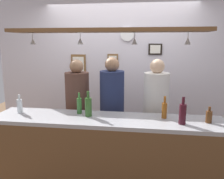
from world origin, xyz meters
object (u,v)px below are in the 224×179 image
object	(u,v)px
bottle_soda_clear	(20,106)
bottle_beer_brown_stubby	(209,116)
person_middle_navy_shirt	(112,105)
bottle_beer_amber_tall	(164,110)
wall_clock	(127,34)
picture_frame_crest	(113,62)
picture_frame_upper_small	(155,49)
bottle_champagne_green	(88,107)
bottle_beer_green_import	(79,105)
bottle_wine_dark_red	(183,113)
picture_frame_caricature	(78,64)
person_right_white_patterned_shirt	(156,107)
person_left_brown_shirt	(78,105)

from	to	relation	value
bottle_soda_clear	bottle_beer_brown_stubby	bearing A→B (deg)	-1.09
person_middle_navy_shirt	bottle_beer_amber_tall	xyz separation A→B (m)	(0.68, -0.51, 0.10)
bottle_soda_clear	wall_clock	xyz separation A→B (m)	(1.22, 1.35, 0.90)
picture_frame_crest	picture_frame_upper_small	world-z (taller)	picture_frame_upper_small
bottle_champagne_green	bottle_soda_clear	bearing A→B (deg)	179.33
person_middle_navy_shirt	wall_clock	xyz separation A→B (m)	(0.14, 0.80, 0.99)
bottle_champagne_green	bottle_soda_clear	world-z (taller)	bottle_champagne_green
picture_frame_crest	bottle_beer_green_import	bearing A→B (deg)	-100.34
person_middle_navy_shirt	bottle_beer_green_import	size ratio (longest dim) A/B	6.44
person_middle_navy_shirt	bottle_beer_brown_stubby	xyz separation A→B (m)	(1.15, -0.59, 0.07)
bottle_wine_dark_red	bottle_soda_clear	bearing A→B (deg)	176.16
bottle_beer_amber_tall	bottle_beer_green_import	bearing A→B (deg)	177.93
bottle_beer_green_import	picture_frame_crest	bearing A→B (deg)	79.66
bottle_beer_green_import	picture_frame_upper_small	bearing A→B (deg)	53.60
bottle_wine_dark_red	bottle_beer_amber_tall	bearing A→B (deg)	135.31
picture_frame_caricature	picture_frame_upper_small	bearing A→B (deg)	0.00
bottle_champagne_green	person_right_white_patterned_shirt	bearing A→B (deg)	34.83
picture_frame_upper_small	wall_clock	size ratio (longest dim) A/B	1.00
person_middle_navy_shirt	picture_frame_caricature	bearing A→B (deg)	131.46
bottle_soda_clear	picture_frame_upper_small	bearing A→B (deg)	38.93
bottle_beer_amber_tall	bottle_wine_dark_red	xyz separation A→B (m)	(0.18, -0.18, 0.02)
bottle_champagne_green	bottle_wine_dark_red	distance (m)	1.07
bottle_beer_amber_tall	picture_frame_crest	xyz separation A→B (m)	(-0.79, 1.31, 0.44)
person_right_white_patterned_shirt	bottle_soda_clear	xyz separation A→B (m)	(-1.69, -0.55, 0.11)
bottle_beer_green_import	person_left_brown_shirt	bearing A→B (deg)	109.27
person_right_white_patterned_shirt	picture_frame_upper_small	size ratio (longest dim) A/B	7.53
person_middle_navy_shirt	picture_frame_upper_small	distance (m)	1.25
person_left_brown_shirt	wall_clock	bearing A→B (deg)	51.23
bottle_beer_brown_stubby	bottle_beer_green_import	bearing A→B (deg)	175.22
bottle_beer_green_import	wall_clock	bearing A→B (deg)	69.40
bottle_wine_dark_red	picture_frame_crest	world-z (taller)	picture_frame_crest
person_left_brown_shirt	bottle_champagne_green	distance (m)	0.65
bottle_beer_brown_stubby	bottle_soda_clear	bearing A→B (deg)	178.91
person_left_brown_shirt	bottle_wine_dark_red	bearing A→B (deg)	-26.58
person_middle_navy_shirt	bottle_soda_clear	bearing A→B (deg)	-152.89
bottle_beer_green_import	wall_clock	distance (m)	1.62
bottle_beer_brown_stubby	picture_frame_caricature	bearing A→B (deg)	143.12
bottle_beer_amber_tall	bottle_beer_brown_stubby	size ratio (longest dim) A/B	1.44
bottle_beer_green_import	picture_frame_crest	size ratio (longest dim) A/B	1.00
person_middle_navy_shirt	bottle_wine_dark_red	size ratio (longest dim) A/B	5.58
bottle_wine_dark_red	bottle_beer_green_import	bearing A→B (deg)	169.96
picture_frame_upper_small	person_right_white_patterned_shirt	bearing A→B (deg)	-89.56
bottle_beer_amber_tall	bottle_soda_clear	world-z (taller)	bottle_beer_amber_tall
bottle_beer_green_import	picture_frame_caricature	xyz separation A→B (m)	(-0.37, 1.27, 0.38)
picture_frame_crest	person_left_brown_shirt	bearing A→B (deg)	-116.26
picture_frame_crest	wall_clock	world-z (taller)	wall_clock
person_middle_navy_shirt	bottle_soda_clear	size ratio (longest dim) A/B	7.28
bottle_wine_dark_red	picture_frame_upper_small	bearing A→B (deg)	99.91
bottle_beer_amber_tall	bottle_beer_brown_stubby	bearing A→B (deg)	-10.56
bottle_beer_amber_tall	bottle_soda_clear	size ratio (longest dim) A/B	1.13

